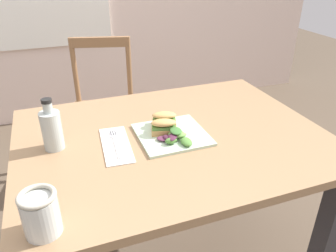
# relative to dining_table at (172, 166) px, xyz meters

# --- Properties ---
(dining_table) EXTENTS (1.10, 0.84, 0.74)m
(dining_table) POSITION_rel_dining_table_xyz_m (0.00, 0.00, 0.00)
(dining_table) COLOR #997551
(dining_table) RESTS_ON ground
(chair_wooden_far) EXTENTS (0.49, 0.49, 0.87)m
(chair_wooden_far) POSITION_rel_dining_table_xyz_m (-0.11, 0.92, -0.15)
(chair_wooden_far) COLOR #8E6642
(chair_wooden_far) RESTS_ON ground
(plate_lunch) EXTENTS (0.24, 0.24, 0.01)m
(plate_lunch) POSITION_rel_dining_table_xyz_m (-0.00, -0.01, 0.14)
(plate_lunch) COLOR beige
(plate_lunch) RESTS_ON dining_table
(sandwich_half_front) EXTENTS (0.10, 0.08, 0.06)m
(sandwich_half_front) POSITION_rel_dining_table_xyz_m (-0.03, 0.00, 0.18)
(sandwich_half_front) COLOR tan
(sandwich_half_front) RESTS_ON plate_lunch
(sandwich_half_back) EXTENTS (0.10, 0.08, 0.06)m
(sandwich_half_back) POSITION_rel_dining_table_xyz_m (-0.01, 0.06, 0.18)
(sandwich_half_back) COLOR tan
(sandwich_half_back) RESTS_ON plate_lunch
(salad_mixed_greens) EXTENTS (0.12, 0.15, 0.03)m
(salad_mixed_greens) POSITION_rel_dining_table_xyz_m (-0.01, -0.05, 0.16)
(salad_mixed_greens) COLOR #6B9E47
(salad_mixed_greens) RESTS_ON plate_lunch
(napkin_folded) EXTENTS (0.11, 0.26, 0.00)m
(napkin_folded) POSITION_rel_dining_table_xyz_m (-0.21, -0.01, 0.14)
(napkin_folded) COLOR silver
(napkin_folded) RESTS_ON dining_table
(fork_on_napkin) EXTENTS (0.03, 0.19, 0.00)m
(fork_on_napkin) POSITION_rel_dining_table_xyz_m (-0.21, 0.01, 0.14)
(fork_on_napkin) COLOR silver
(fork_on_napkin) RESTS_ON napkin_folded
(bottle_cold_brew) EXTENTS (0.07, 0.07, 0.18)m
(bottle_cold_brew) POSITION_rel_dining_table_xyz_m (-0.41, 0.05, 0.20)
(bottle_cold_brew) COLOR black
(bottle_cold_brew) RESTS_ON dining_table
(mason_jar_iced_tea) EXTENTS (0.09, 0.09, 0.11)m
(mason_jar_iced_tea) POSITION_rel_dining_table_xyz_m (-0.45, -0.33, 0.19)
(mason_jar_iced_tea) COLOR #C67528
(mason_jar_iced_tea) RESTS_ON dining_table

